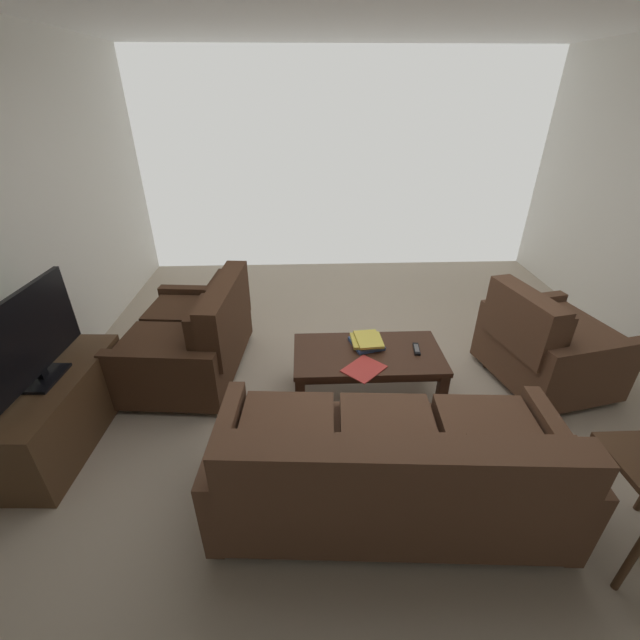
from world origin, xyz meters
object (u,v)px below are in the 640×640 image
at_px(book_stack, 367,341).
at_px(loose_magazine, 364,369).
at_px(coffee_table, 368,359).
at_px(tv_remote, 416,349).
at_px(tv_stand, 57,410).
at_px(sofa_main, 390,469).
at_px(armchair_side, 545,345).
at_px(loveseat_near, 195,337).
at_px(flat_tv, 28,338).

relative_size(book_stack, loose_magazine, 1.05).
bearing_deg(coffee_table, tv_remote, -177.48).
distance_m(tv_stand, book_stack, 2.29).
bearing_deg(book_stack, sofa_main, 88.38).
distance_m(sofa_main, tv_remote, 1.17).
distance_m(tv_stand, armchair_side, 3.76).
bearing_deg(armchair_side, tv_remote, 5.91).
height_order(loveseat_near, tv_remote, loveseat_near).
relative_size(sofa_main, armchair_side, 1.89).
relative_size(armchair_side, book_stack, 3.59).
distance_m(flat_tv, book_stack, 2.32).
distance_m(loveseat_near, coffee_table, 1.50).
distance_m(armchair_side, tv_remote, 1.12).
relative_size(loveseat_near, armchair_side, 1.23).
height_order(tv_stand, book_stack, tv_stand).
bearing_deg(loveseat_near, flat_tv, 45.96).
bearing_deg(loveseat_near, book_stack, 168.28).
bearing_deg(flat_tv, armchair_side, -171.81).
bearing_deg(loveseat_near, coffee_table, 164.32).
bearing_deg(armchair_side, book_stack, 1.04).
relative_size(sofa_main, loose_magazine, 7.13).
distance_m(tv_stand, loose_magazine, 2.17).
bearing_deg(coffee_table, flat_tv, 10.28).
height_order(coffee_table, flat_tv, flat_tv).
xyz_separation_m(coffee_table, tv_stand, (2.22, 0.40, -0.09)).
relative_size(coffee_table, tv_stand, 0.99).
relative_size(sofa_main, coffee_table, 1.74).
relative_size(coffee_table, tv_remote, 7.04).
height_order(sofa_main, loveseat_near, loveseat_near).
height_order(coffee_table, loose_magazine, loose_magazine).
bearing_deg(book_stack, armchair_side, -178.96).
distance_m(coffee_table, tv_stand, 2.26).
bearing_deg(loose_magazine, book_stack, -56.65).
bearing_deg(loose_magazine, loveseat_near, 20.42).
xyz_separation_m(sofa_main, armchair_side, (-1.53, -1.21, 0.01)).
xyz_separation_m(tv_stand, loose_magazine, (-2.16, -0.18, 0.16)).
xyz_separation_m(flat_tv, tv_remote, (-2.61, -0.42, -0.42)).
bearing_deg(tv_remote, loose_magazine, 28.16).
height_order(armchair_side, loose_magazine, armchair_side).
xyz_separation_m(sofa_main, book_stack, (-0.03, -1.18, 0.10)).
bearing_deg(tv_remote, loveseat_near, -12.00).
xyz_separation_m(book_stack, loose_magazine, (0.07, 0.33, -0.03)).
bearing_deg(book_stack, tv_stand, 12.85).
relative_size(loveseat_near, flat_tv, 1.39).
height_order(coffee_table, armchair_side, armchair_side).
distance_m(armchair_side, book_stack, 1.50).
distance_m(coffee_table, book_stack, 0.14).
xyz_separation_m(loveseat_near, armchair_side, (-2.94, 0.27, 0.02)).
bearing_deg(tv_stand, loose_magazine, -175.22).
relative_size(loveseat_near, tv_remote, 8.01).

